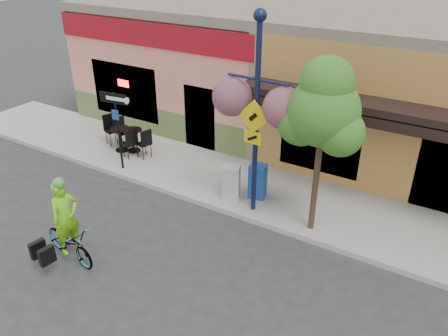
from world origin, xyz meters
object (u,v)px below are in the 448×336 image
bicycle (69,242)px  building (331,72)px  one_way_sign (119,132)px  newspaper_box_blue (258,181)px  newspaper_box_grey (231,182)px  cyclist_rider (68,227)px  lamp_post (256,119)px  street_tree (319,149)px

bicycle → building: bearing=-4.9°
one_way_sign → newspaper_box_blue: bearing=1.5°
one_way_sign → newspaper_box_grey: bearing=-3.4°
cyclist_rider → lamp_post: bearing=-27.2°
newspaper_box_grey → street_tree: 2.96m
lamp_post → newspaper_box_grey: lamp_post is taller
cyclist_rider → newspaper_box_blue: cyclist_rider is taller
building → street_tree: 6.87m
building → lamp_post: 6.59m
one_way_sign → newspaper_box_grey: one_way_sign is taller
building → cyclist_rider: 10.71m
newspaper_box_grey → street_tree: (2.42, -0.18, 1.68)m
building → cyclist_rider: (-2.31, -10.37, -1.36)m
lamp_post → newspaper_box_grey: 2.22m
cyclist_rider → lamp_post: 4.99m
bicycle → one_way_sign: bearing=34.6°
newspaper_box_blue → building: bearing=80.8°
one_way_sign → street_tree: bearing=-6.5°
lamp_post → newspaper_box_grey: (-0.78, 0.18, -2.07)m
building → lamp_post: size_ratio=3.56×
bicycle → newspaper_box_blue: bearing=-22.0°
cyclist_rider → street_tree: bearing=-40.7°
newspaper_box_grey → cyclist_rider: bearing=-136.7°
street_tree → newspaper_box_grey: bearing=175.7°
lamp_post → newspaper_box_blue: size_ratio=5.17×
one_way_sign → lamp_post: bearing=-6.2°
lamp_post → one_way_sign: bearing=-175.9°
street_tree → building: bearing=107.0°
newspaper_box_blue → lamp_post: bearing=-83.2°
building → bicycle: (-2.36, -10.37, -1.81)m
bicycle → lamp_post: lamp_post is taller
one_way_sign → newspaper_box_blue: size_ratio=2.48×
newspaper_box_grey → street_tree: size_ratio=0.23×
building → cyclist_rider: size_ratio=10.28×
newspaper_box_blue → street_tree: (1.83, -0.60, 1.68)m
cyclist_rider → newspaper_box_blue: size_ratio=1.79×
building → cyclist_rider: building is taller
cyclist_rider → one_way_sign: size_ratio=0.72×
one_way_sign → bicycle: bearing=-70.4°
lamp_post → cyclist_rider: bearing=-121.9°
lamp_post → one_way_sign: 4.79m
one_way_sign → newspaper_box_grey: size_ratio=2.49×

